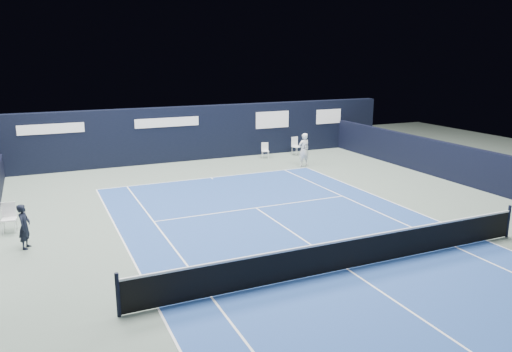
{
  "coord_description": "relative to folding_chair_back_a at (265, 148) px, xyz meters",
  "views": [
    {
      "loc": [
        -7.81,
        -10.99,
        6.01
      ],
      "look_at": [
        0.04,
        6.48,
        1.3
      ],
      "focal_mm": 35.0,
      "sensor_mm": 36.0,
      "label": 1
    }
  ],
  "objects": [
    {
      "name": "ground",
      "position": [
        -4.57,
        -13.26,
        -0.61
      ],
      "size": [
        48.0,
        48.0,
        0.0
      ],
      "primitive_type": "plane",
      "color": "#5A6A5E",
      "rests_on": "ground"
    },
    {
      "name": "court_surface",
      "position": [
        -4.57,
        -15.26,
        -0.6
      ],
      "size": [
        10.97,
        23.77,
        0.01
      ],
      "primitive_type": "cube",
      "color": "navy",
      "rests_on": "ground"
    },
    {
      "name": "enclosure_wall_right",
      "position": [
        5.93,
        -9.26,
        0.29
      ],
      "size": [
        0.3,
        22.0,
        1.8
      ],
      "primitive_type": "cube",
      "color": "black",
      "rests_on": "ground"
    },
    {
      "name": "folding_chair_back_a",
      "position": [
        0.0,
        0.0,
        0.0
      ],
      "size": [
        0.5,
        0.52,
        0.91
      ],
      "rotation": [
        0.0,
        0.0,
        -0.29
      ],
      "color": "white",
      "rests_on": "ground"
    },
    {
      "name": "folding_chair_back_b",
      "position": [
        2.1,
        0.05,
        0.01
      ],
      "size": [
        0.56,
        0.55,
        1.09
      ],
      "rotation": [
        0.0,
        0.0,
        0.19
      ],
      "color": "white",
      "rests_on": "ground"
    },
    {
      "name": "line_judge_chair",
      "position": [
        -13.45,
        -7.85,
        -0.01
      ],
      "size": [
        0.51,
        0.49,
        1.04
      ],
      "rotation": [
        0.0,
        0.0,
        -0.12
      ],
      "color": "white",
      "rests_on": "ground"
    },
    {
      "name": "line_judge",
      "position": [
        -12.95,
        -9.72,
        0.12
      ],
      "size": [
        0.51,
        0.62,
        1.45
      ],
      "primitive_type": "imported",
      "rotation": [
        0.0,
        0.0,
        1.22
      ],
      "color": "black",
      "rests_on": "ground"
    },
    {
      "name": "court_markings",
      "position": [
        -4.57,
        -15.26,
        -0.6
      ],
      "size": [
        11.03,
        23.83,
        0.0
      ],
      "color": "white",
      "rests_on": "court_surface"
    },
    {
      "name": "tennis_net",
      "position": [
        -4.57,
        -15.26,
        -0.1
      ],
      "size": [
        12.9,
        0.1,
        1.1
      ],
      "color": "black",
      "rests_on": "ground"
    },
    {
      "name": "back_sponsor_wall",
      "position": [
        -4.56,
        1.24,
        0.95
      ],
      "size": [
        26.0,
        0.63,
        3.1
      ],
      "color": "black",
      "rests_on": "ground"
    },
    {
      "name": "tennis_player",
      "position": [
        0.98,
        -2.91,
        0.3
      ],
      "size": [
        0.71,
        0.87,
        1.82
      ],
      "color": "white",
      "rests_on": "ground"
    }
  ]
}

